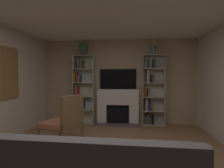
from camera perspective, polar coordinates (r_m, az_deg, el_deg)
wall_back_accent at (r=5.62m, az=1.96°, el=0.75°), size 4.73×0.06×2.52m
fireplace at (r=5.55m, az=1.85°, el=-6.77°), size 1.34×0.50×1.03m
tv at (r=5.55m, az=1.91°, el=1.53°), size 1.10×0.06×0.61m
bookshelf_left at (r=5.69m, az=-9.42°, el=-1.33°), size 0.64×0.27×2.05m
bookshelf_right at (r=5.51m, az=12.00°, el=-2.00°), size 0.64×0.28×2.05m
potted_plant at (r=5.67m, az=-8.94°, el=11.05°), size 0.25×0.25×0.38m
vase_with_flowers at (r=5.51m, az=12.90°, el=10.67°), size 0.11×0.11×0.44m
armchair at (r=3.97m, az=-14.53°, el=-10.90°), size 0.83×0.86×1.04m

